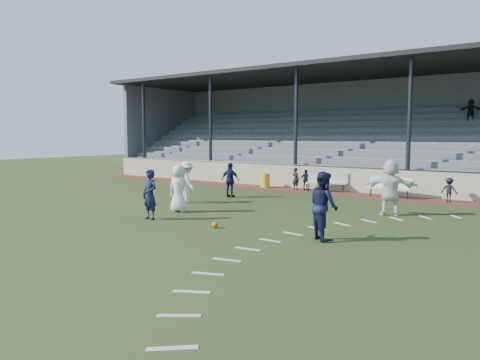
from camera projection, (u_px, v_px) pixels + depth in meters
name	position (u px, v px, depth m)	size (l,w,h in m)	color
ground	(192.00, 228.00, 14.40)	(90.00, 90.00, 0.00)	#2A3917
cinder_track	(337.00, 194.00, 22.81)	(34.00, 2.00, 0.02)	#552722
retaining_wall	(346.00, 180.00, 23.59)	(34.00, 0.18, 1.20)	#BCB290
bench_left	(327.00, 180.00, 23.57)	(2.01, 1.13, 0.95)	silver
bench_right	(390.00, 185.00, 21.26)	(2.02, 0.56, 0.95)	silver
trash_bin	(266.00, 181.00, 25.32)	(0.48, 0.48, 0.76)	yellow
football	(215.00, 225.00, 14.43)	(0.20, 0.20, 0.20)	orange
player_white_lead	(179.00, 189.00, 17.36)	(0.86, 0.56, 1.76)	white
player_navy_lead	(150.00, 195.00, 15.82)	(0.62, 0.41, 1.70)	#141738
player_navy_mid	(324.00, 206.00, 12.76)	(0.92, 0.71, 1.89)	#141738
player_white_wing	(187.00, 182.00, 19.73)	(1.12, 0.65, 1.74)	white
player_navy_wing	(230.00, 180.00, 21.46)	(0.93, 0.39, 1.59)	#141738
player_white_back	(391.00, 187.00, 16.67)	(1.86, 0.59, 2.01)	white
sub_left_near	(296.00, 179.00, 24.30)	(0.42, 0.28, 1.16)	black
sub_left_far	(306.00, 180.00, 24.01)	(0.63, 0.26, 1.07)	black
sub_right	(449.00, 190.00, 19.91)	(0.67, 0.38, 1.04)	black
grandstand	(380.00, 146.00, 27.21)	(34.60, 9.00, 6.61)	slate
penalty_arc	(312.00, 247.00, 11.96)	(3.89, 14.63, 0.01)	silver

